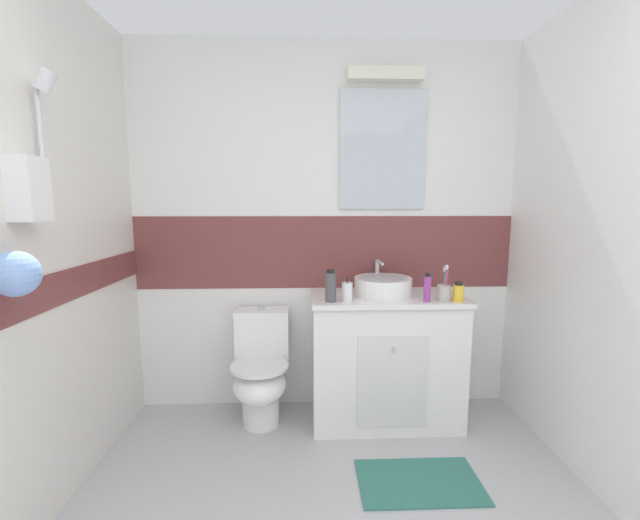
{
  "coord_description": "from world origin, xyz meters",
  "views": [
    {
      "loc": [
        -0.14,
        -0.37,
        1.44
      ],
      "look_at": [
        -0.05,
        2.03,
        1.1
      ],
      "focal_mm": 22.63,
      "sensor_mm": 36.0,
      "label": 1
    }
  ],
  "objects_px": {
    "toothbrush_cup": "(443,292)",
    "deodorant_spray_can": "(427,288)",
    "sink_basin": "(383,286)",
    "toilet": "(261,371)",
    "lotion_bottle_short": "(458,292)",
    "soap_dispenser": "(347,292)",
    "mouthwash_bottle": "(331,286)"
  },
  "relations": [
    {
      "from": "deodorant_spray_can",
      "to": "soap_dispenser",
      "type": "bearing_deg",
      "value": 176.23
    },
    {
      "from": "deodorant_spray_can",
      "to": "mouthwash_bottle",
      "type": "xyz_separation_m",
      "value": [
        -0.58,
        0.02,
        0.01
      ]
    },
    {
      "from": "sink_basin",
      "to": "toilet",
      "type": "xyz_separation_m",
      "value": [
        -0.79,
        0.0,
        -0.57
      ]
    },
    {
      "from": "soap_dispenser",
      "to": "lotion_bottle_short",
      "type": "height_order",
      "value": "soap_dispenser"
    },
    {
      "from": "toilet",
      "to": "soap_dispenser",
      "type": "height_order",
      "value": "soap_dispenser"
    },
    {
      "from": "sink_basin",
      "to": "mouthwash_bottle",
      "type": "distance_m",
      "value": 0.38
    },
    {
      "from": "toilet",
      "to": "soap_dispenser",
      "type": "xyz_separation_m",
      "value": [
        0.55,
        -0.15,
        0.56
      ]
    },
    {
      "from": "lotion_bottle_short",
      "to": "mouthwash_bottle",
      "type": "distance_m",
      "value": 0.77
    },
    {
      "from": "mouthwash_bottle",
      "to": "sink_basin",
      "type": "bearing_deg",
      "value": 24.25
    },
    {
      "from": "toothbrush_cup",
      "to": "lotion_bottle_short",
      "type": "relative_size",
      "value": 1.88
    },
    {
      "from": "sink_basin",
      "to": "toilet",
      "type": "distance_m",
      "value": 0.97
    },
    {
      "from": "mouthwash_bottle",
      "to": "soap_dispenser",
      "type": "bearing_deg",
      "value": 6.64
    },
    {
      "from": "toothbrush_cup",
      "to": "mouthwash_bottle",
      "type": "xyz_separation_m",
      "value": [
        -0.69,
        0.01,
        0.04
      ]
    },
    {
      "from": "lotion_bottle_short",
      "to": "deodorant_spray_can",
      "type": "xyz_separation_m",
      "value": [
        -0.19,
        0.0,
        0.03
      ]
    },
    {
      "from": "toilet",
      "to": "lotion_bottle_short",
      "type": "relative_size",
      "value": 6.18
    },
    {
      "from": "lotion_bottle_short",
      "to": "deodorant_spray_can",
      "type": "distance_m",
      "value": 0.19
    },
    {
      "from": "deodorant_spray_can",
      "to": "mouthwash_bottle",
      "type": "relative_size",
      "value": 0.89
    },
    {
      "from": "toothbrush_cup",
      "to": "toilet",
      "type": "bearing_deg",
      "value": 171.74
    },
    {
      "from": "soap_dispenser",
      "to": "lotion_bottle_short",
      "type": "distance_m",
      "value": 0.67
    },
    {
      "from": "soap_dispenser",
      "to": "lotion_bottle_short",
      "type": "relative_size",
      "value": 1.29
    },
    {
      "from": "toothbrush_cup",
      "to": "lotion_bottle_short",
      "type": "height_order",
      "value": "toothbrush_cup"
    },
    {
      "from": "toothbrush_cup",
      "to": "deodorant_spray_can",
      "type": "height_order",
      "value": "toothbrush_cup"
    },
    {
      "from": "soap_dispenser",
      "to": "deodorant_spray_can",
      "type": "height_order",
      "value": "deodorant_spray_can"
    },
    {
      "from": "toilet",
      "to": "mouthwash_bottle",
      "type": "bearing_deg",
      "value": -19.47
    },
    {
      "from": "sink_basin",
      "to": "deodorant_spray_can",
      "type": "height_order",
      "value": "sink_basin"
    },
    {
      "from": "sink_basin",
      "to": "soap_dispenser",
      "type": "relative_size",
      "value": 2.65
    },
    {
      "from": "toothbrush_cup",
      "to": "deodorant_spray_can",
      "type": "distance_m",
      "value": 0.11
    },
    {
      "from": "soap_dispenser",
      "to": "mouthwash_bottle",
      "type": "height_order",
      "value": "mouthwash_bottle"
    },
    {
      "from": "toothbrush_cup",
      "to": "soap_dispenser",
      "type": "height_order",
      "value": "toothbrush_cup"
    },
    {
      "from": "deodorant_spray_can",
      "to": "mouthwash_bottle",
      "type": "height_order",
      "value": "mouthwash_bottle"
    },
    {
      "from": "mouthwash_bottle",
      "to": "lotion_bottle_short",
      "type": "bearing_deg",
      "value": -1.64
    },
    {
      "from": "toothbrush_cup",
      "to": "mouthwash_bottle",
      "type": "bearing_deg",
      "value": 179.45
    }
  ]
}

